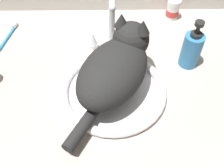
{
  "coord_description": "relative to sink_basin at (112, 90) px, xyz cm",
  "views": [
    {
      "loc": [
        0.28,
        -52.15,
        64.04
      ],
      "look_at": [
        0.93,
        -4.1,
        7.0
      ],
      "focal_mm": 40.72,
      "sensor_mm": 36.0,
      "label": 1
    }
  ],
  "objects": [
    {
      "name": "soap_pump_bottle",
      "position": [
        25.25,
        12.18,
        5.14
      ],
      "size": [
        6.23,
        6.23,
        16.86
      ],
      "color": "teal",
      "rests_on": "countertop"
    },
    {
      "name": "toothbrush",
      "position": [
        -38.64,
        25.66,
        -0.54
      ],
      "size": [
        4.41,
        18.1,
        1.7
      ],
      "color": "#338CD1",
      "rests_on": "countertop"
    },
    {
      "name": "pill_bottle",
      "position": [
        24.11,
        38.15,
        2.51
      ],
      "size": [
        5.07,
        5.07,
        7.89
      ],
      "color": "white",
      "rests_on": "countertop"
    },
    {
      "name": "faucet",
      "position": [
        0.0,
        20.17,
        7.08
      ],
      "size": [
        16.35,
        10.01,
        21.63
      ],
      "color": "silver",
      "rests_on": "countertop"
    },
    {
      "name": "countertop",
      "position": [
        -0.93,
        4.1,
        -2.65
      ],
      "size": [
        120.61,
        79.36,
        3.0
      ],
      "primitive_type": "cube",
      "color": "#ADA399",
      "rests_on": "ground"
    },
    {
      "name": "cat",
      "position": [
        1.13,
        2.03,
        8.56
      ],
      "size": [
        28.36,
        37.61,
        17.86
      ],
      "color": "black",
      "rests_on": "sink_basin"
    },
    {
      "name": "sink_basin",
      "position": [
        0.0,
        0.0,
        0.0
      ],
      "size": [
        32.42,
        32.42,
        2.61
      ],
      "color": "white",
      "rests_on": "countertop"
    }
  ]
}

